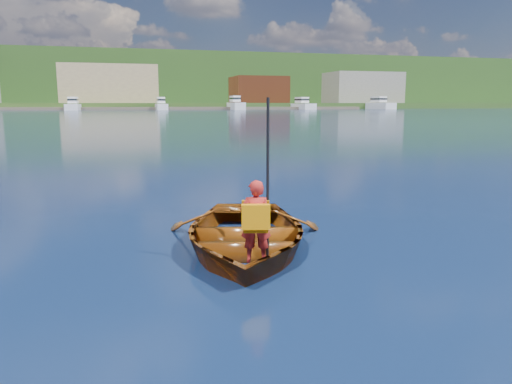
# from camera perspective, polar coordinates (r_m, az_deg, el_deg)

# --- Properties ---
(ground) EXTENTS (600.00, 600.00, 0.00)m
(ground) POSITION_cam_1_polar(r_m,az_deg,el_deg) (7.15, 5.06, -6.42)
(ground) COLOR #0F1C3D
(ground) RESTS_ON ground
(rowboat) EXTENTS (3.30, 4.02, 0.73)m
(rowboat) POSITION_cam_1_polar(r_m,az_deg,el_deg) (7.04, -1.36, -4.84)
(rowboat) COLOR maroon
(rowboat) RESTS_ON ground
(child_paddler) EXTENTS (0.42, 0.40, 2.00)m
(child_paddler) POSITION_cam_1_polar(r_m,az_deg,el_deg) (6.07, -0.00, -3.20)
(child_paddler) COLOR red
(child_paddler) RESTS_ON ground
(shoreline) EXTENTS (400.00, 140.00, 22.00)m
(shoreline) POSITION_cam_1_polar(r_m,az_deg,el_deg) (243.19, -14.93, 11.77)
(shoreline) COLOR #365025
(shoreline) RESTS_ON ground
(dock) EXTENTS (159.89, 15.04, 0.80)m
(dock) POSITION_cam_1_polar(r_m,az_deg,el_deg) (154.54, -17.49, 9.09)
(dock) COLOR brown
(dock) RESTS_ON ground
(waterfront_buildings) EXTENTS (202.00, 16.00, 14.00)m
(waterfront_buildings) POSITION_cam_1_polar(r_m,az_deg,el_deg) (171.61, -17.32, 11.61)
(waterfront_buildings) COLOR maroon
(waterfront_buildings) RESTS_ON ground
(marina_yachts) EXTENTS (146.18, 13.71, 4.41)m
(marina_yachts) POSITION_cam_1_polar(r_m,az_deg,el_deg) (151.73, -5.99, 9.86)
(marina_yachts) COLOR white
(marina_yachts) RESTS_ON ground
(hillside_trees) EXTENTS (313.23, 77.24, 22.55)m
(hillside_trees) POSITION_cam_1_polar(r_m,az_deg,el_deg) (236.39, -7.70, 13.43)
(hillside_trees) COLOR #382314
(hillside_trees) RESTS_ON ground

